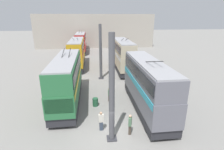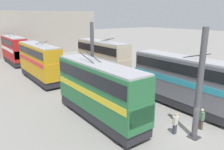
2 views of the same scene
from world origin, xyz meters
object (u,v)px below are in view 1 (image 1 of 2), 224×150
object	(u,v)px
bus_right_far	(81,42)
person_aisle_midway	(109,94)
bus_left_near	(147,83)
bus_left_far	(123,54)
person_by_left_row	(130,124)
person_aisle_foreground	(101,121)
oil_drum	(95,102)
bus_right_near	(67,78)
bus_right_mid	(77,52)

from	to	relation	value
bus_right_far	person_aisle_midway	size ratio (longest dim) A/B	6.12
bus_left_near	bus_left_far	distance (m)	13.91
person_by_left_row	person_aisle_midway	world-z (taller)	person_by_left_row
person_aisle_foreground	oil_drum	size ratio (longest dim) A/B	1.95
bus_right_near	person_by_left_row	world-z (taller)	bus_right_near
person_by_left_row	oil_drum	size ratio (longest dim) A/B	2.02
person_aisle_foreground	oil_drum	distance (m)	4.37
bus_right_near	person_aisle_midway	size ratio (longest dim) A/B	6.72
person_aisle_foreground	person_aisle_midway	size ratio (longest dim) A/B	1.10
bus_left_near	bus_right_far	distance (m)	32.39
person_aisle_midway	oil_drum	size ratio (longest dim) A/B	1.78
person_by_left_row	bus_left_near	bearing A→B (deg)	76.06
bus_left_near	bus_right_mid	world-z (taller)	bus_right_mid
bus_right_mid	bus_right_near	bearing A→B (deg)	180.00
bus_left_near	person_aisle_midway	xyz separation A→B (m)	(2.19, 3.62, -2.07)
bus_right_mid	person_aisle_midway	world-z (taller)	bus_right_mid
bus_left_far	oil_drum	size ratio (longest dim) A/B	11.82
oil_drum	person_by_left_row	bearing A→B (deg)	-152.66
person_aisle_foreground	oil_drum	xyz separation A→B (m)	(4.33, 0.38, -0.47)
bus_left_near	person_aisle_foreground	size ratio (longest dim) A/B	6.23
bus_left_near	bus_right_far	size ratio (longest dim) A/B	1.12
bus_right_near	person_aisle_foreground	size ratio (longest dim) A/B	6.11
bus_right_far	bus_left_near	bearing A→B (deg)	-165.41
bus_right_near	person_aisle_foreground	world-z (taller)	bus_right_near
bus_right_near	oil_drum	world-z (taller)	bus_right_near
bus_left_near	bus_right_mid	distance (m)	19.16
bus_left_far	bus_right_near	bearing A→B (deg)	144.81
bus_right_near	bus_right_far	xyz separation A→B (m)	(29.02, 0.00, 0.03)
bus_left_near	oil_drum	xyz separation A→B (m)	(1.17, 5.20, -2.45)
bus_right_far	person_aisle_foreground	world-z (taller)	bus_right_far
person_by_left_row	person_aisle_foreground	xyz separation A→B (m)	(0.80, 2.27, -0.04)
bus_left_far	oil_drum	distance (m)	14.00
bus_left_near	bus_left_far	bearing A→B (deg)	0.00
bus_left_far	person_by_left_row	bearing A→B (deg)	171.86
bus_right_mid	bus_right_far	distance (m)	14.02
bus_right_near	person_aisle_midway	xyz separation A→B (m)	(-0.14, -4.54, -2.07)
bus_left_far	bus_right_far	world-z (taller)	bus_left_far
bus_left_near	person_aisle_midway	world-z (taller)	bus_left_near
oil_drum	bus_left_near	bearing A→B (deg)	-102.70
bus_right_near	person_by_left_row	xyz separation A→B (m)	(-6.28, -5.61, -1.95)
bus_right_far	person_aisle_foreground	xyz separation A→B (m)	(-34.50, -3.33, -2.01)
bus_left_far	person_aisle_midway	world-z (taller)	bus_left_far
bus_left_far	bus_right_mid	world-z (taller)	bus_left_far
bus_right_near	bus_right_far	distance (m)	29.02
bus_right_mid	bus_right_far	world-z (taller)	bus_right_far
bus_right_far	person_by_left_row	bearing A→B (deg)	-170.98
bus_left_far	bus_right_near	world-z (taller)	bus_left_far
bus_right_near	person_aisle_foreground	xyz separation A→B (m)	(-5.49, -3.33, -1.98)
person_by_left_row	bus_left_far	bearing A→B (deg)	100.81
bus_right_near	person_aisle_midway	distance (m)	5.00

